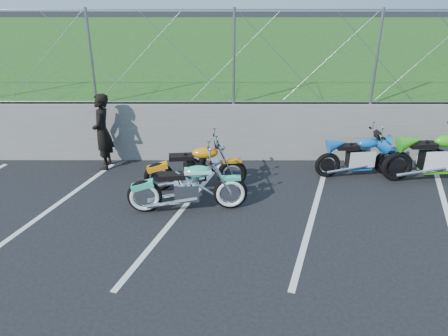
{
  "coord_description": "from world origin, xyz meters",
  "views": [
    {
      "loc": [
        0.81,
        -5.8,
        3.94
      ],
      "look_at": [
        0.8,
        1.3,
        0.74
      ],
      "focal_mm": 35.0,
      "sensor_mm": 36.0,
      "label": 1
    }
  ],
  "objects_px": {
    "sportbike_blue": "(359,157)",
    "sportbike_green": "(436,158)",
    "cruiser_turquoise": "(189,189)",
    "naked_orange": "(197,169)",
    "person_standing": "(102,132)"
  },
  "relations": [
    {
      "from": "sportbike_blue",
      "to": "sportbike_green",
      "type": "bearing_deg",
      "value": -14.8
    },
    {
      "from": "cruiser_turquoise",
      "to": "naked_orange",
      "type": "bearing_deg",
      "value": 78.75
    },
    {
      "from": "cruiser_turquoise",
      "to": "sportbike_blue",
      "type": "bearing_deg",
      "value": 18.24
    },
    {
      "from": "cruiser_turquoise",
      "to": "naked_orange",
      "type": "height_order",
      "value": "cruiser_turquoise"
    },
    {
      "from": "naked_orange",
      "to": "person_standing",
      "type": "relative_size",
      "value": 1.22
    },
    {
      "from": "person_standing",
      "to": "sportbike_green",
      "type": "bearing_deg",
      "value": 81.26
    },
    {
      "from": "sportbike_blue",
      "to": "person_standing",
      "type": "distance_m",
      "value": 5.45
    },
    {
      "from": "sportbike_blue",
      "to": "person_standing",
      "type": "xyz_separation_m",
      "value": [
        -5.42,
        0.41,
        0.42
      ]
    },
    {
      "from": "sportbike_green",
      "to": "sportbike_blue",
      "type": "bearing_deg",
      "value": 168.14
    },
    {
      "from": "sportbike_green",
      "to": "person_standing",
      "type": "relative_size",
      "value": 1.3
    },
    {
      "from": "cruiser_turquoise",
      "to": "person_standing",
      "type": "distance_m",
      "value": 2.76
    },
    {
      "from": "cruiser_turquoise",
      "to": "naked_orange",
      "type": "xyz_separation_m",
      "value": [
        0.09,
        0.84,
        0.0
      ]
    },
    {
      "from": "sportbike_green",
      "to": "naked_orange",
      "type": "bearing_deg",
      "value": -179.12
    },
    {
      "from": "cruiser_turquoise",
      "to": "sportbike_blue",
      "type": "relative_size",
      "value": 1.18
    },
    {
      "from": "naked_orange",
      "to": "sportbike_blue",
      "type": "height_order",
      "value": "naked_orange"
    }
  ]
}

